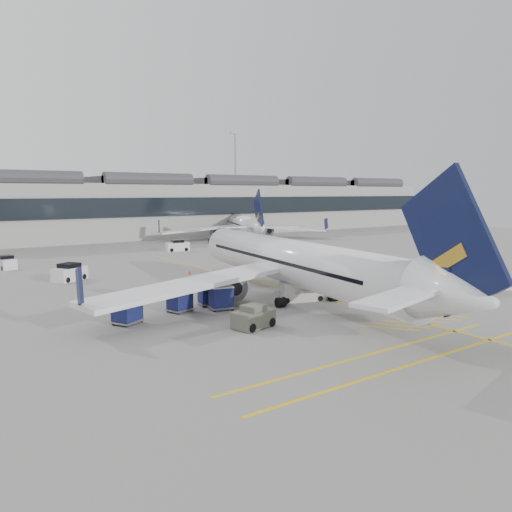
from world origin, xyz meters
TOP-DOWN VIEW (x-y plane):
  - ground at (0.00, 0.00)m, footprint 220.00×220.00m
  - terminal at (0.00, 71.93)m, footprint 200.00×20.45m
  - light_masts at (-1.67, 86.00)m, footprint 113.00×0.60m
  - apron_markings at (10.00, 10.00)m, footprint 0.25×60.00m
  - airliner_main at (7.67, 3.83)m, footprint 37.23×40.98m
  - airliner_far at (35.75, 54.02)m, footprint 31.57×34.88m
  - belt_loader at (7.66, 3.47)m, footprint 5.28×2.86m
  - baggage_cart_a at (0.47, 6.52)m, footprint 1.97×1.72m
  - baggage_cart_b at (-2.59, 5.83)m, footprint 2.06×1.84m
  - baggage_cart_c at (0.44, 4.58)m, footprint 2.12×1.87m
  - baggage_cart_d at (-7.31, 4.73)m, footprint 2.40×2.25m
  - ramp_agent_a at (7.76, 4.23)m, footprint 0.61×0.68m
  - ramp_agent_b at (1.96, 5.88)m, footprint 1.10×1.04m
  - pushback_tug at (-0.56, -1.36)m, footprint 3.18×2.35m
  - safety_cone_nose at (6.45, 21.29)m, footprint 0.36×0.36m
  - safety_cone_engine at (15.20, 6.64)m, footprint 0.32×0.32m
  - service_van_left at (-5.80, 25.18)m, footprint 4.06×3.48m
  - service_van_mid at (-9.94, 38.11)m, footprint 2.19×3.51m
  - service_van_right at (15.72, 42.78)m, footprint 3.84×2.49m

SIDE VIEW (x-z plane):
  - ground at x=0.00m, z-range 0.00..0.00m
  - apron_markings at x=10.00m, z-range 0.00..0.01m
  - safety_cone_engine at x=15.20m, z-range 0.00..0.45m
  - safety_cone_nose at x=6.45m, z-range 0.00..0.50m
  - belt_loader at x=7.66m, z-range -0.43..1.66m
  - pushback_tug at x=-0.56m, z-range -0.09..1.52m
  - service_van_mid at x=-9.94m, z-range -0.09..1.59m
  - ramp_agent_a at x=7.76m, z-range 0.00..1.56m
  - service_van_right at x=15.72m, z-range -0.10..1.72m
  - service_van_left at x=-5.80m, z-range -0.10..1.77m
  - ramp_agent_b at x=1.96m, z-range 0.00..1.79m
  - baggage_cart_a at x=0.47m, z-range 0.07..1.90m
  - baggage_cart_b at x=-2.59m, z-range 0.07..1.92m
  - baggage_cart_c at x=0.44m, z-range 0.07..2.00m
  - baggage_cart_d at x=-7.31m, z-range 0.07..2.07m
  - airliner_far at x=35.75m, z-range -2.04..7.85m
  - airliner_main at x=7.67m, z-range -2.26..8.70m
  - terminal at x=0.00m, z-range -0.06..12.34m
  - light_masts at x=-1.67m, z-range 1.77..27.22m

